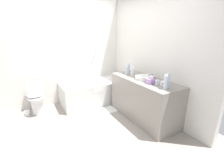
# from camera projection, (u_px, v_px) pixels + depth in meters

# --- Properties ---
(ground_plane) EXTENTS (4.05, 4.05, 0.00)m
(ground_plane) POSITION_uv_depth(u_px,v_px,m) (84.00, 126.00, 2.98)
(ground_plane) COLOR #9E9389
(wall_back_tiled) EXTENTS (3.45, 0.10, 2.57)m
(wall_back_tiled) POSITION_uv_depth(u_px,v_px,m) (61.00, 52.00, 3.75)
(wall_back_tiled) COLOR silver
(wall_back_tiled) RESTS_ON ground_plane
(wall_right_mirror) EXTENTS (0.10, 3.09, 2.57)m
(wall_right_mirror) POSITION_uv_depth(u_px,v_px,m) (151.00, 54.00, 3.32)
(wall_right_mirror) COLOR silver
(wall_right_mirror) RESTS_ON ground_plane
(bathtub) EXTENTS (1.64, 0.78, 1.33)m
(bathtub) POSITION_uv_depth(u_px,v_px,m) (94.00, 91.00, 3.99)
(bathtub) COLOR silver
(bathtub) RESTS_ON ground_plane
(toilet) EXTENTS (0.38, 0.51, 0.70)m
(toilet) POSITION_uv_depth(u_px,v_px,m) (36.00, 98.00, 3.40)
(toilet) COLOR white
(toilet) RESTS_ON ground_plane
(vanity_counter) EXTENTS (0.63, 1.55, 0.84)m
(vanity_counter) POSITION_uv_depth(u_px,v_px,m) (143.00, 99.00, 3.20)
(vanity_counter) COLOR gray
(vanity_counter) RESTS_ON ground_plane
(sink_basin) EXTENTS (0.36, 0.36, 0.06)m
(sink_basin) POSITION_uv_depth(u_px,v_px,m) (144.00, 78.00, 3.06)
(sink_basin) COLOR white
(sink_basin) RESTS_ON vanity_counter
(sink_faucet) EXTENTS (0.13, 0.15, 0.08)m
(sink_faucet) POSITION_uv_depth(u_px,v_px,m) (152.00, 76.00, 3.16)
(sink_faucet) COLOR #A3A3A9
(sink_faucet) RESTS_ON vanity_counter
(water_bottle_0) EXTENTS (0.07, 0.07, 0.25)m
(water_bottle_0) POSITION_uv_depth(u_px,v_px,m) (166.00, 82.00, 2.48)
(water_bottle_0) COLOR silver
(water_bottle_0) RESTS_ON vanity_counter
(water_bottle_1) EXTENTS (0.06, 0.06, 0.18)m
(water_bottle_1) POSITION_uv_depth(u_px,v_px,m) (133.00, 72.00, 3.28)
(water_bottle_1) COLOR silver
(water_bottle_1) RESTS_ON vanity_counter
(water_bottle_2) EXTENTS (0.06, 0.06, 0.19)m
(water_bottle_2) POSITION_uv_depth(u_px,v_px,m) (127.00, 71.00, 3.40)
(water_bottle_2) COLOR silver
(water_bottle_2) RESTS_ON vanity_counter
(water_bottle_3) EXTENTS (0.06, 0.06, 0.25)m
(water_bottle_3) POSITION_uv_depth(u_px,v_px,m) (129.00, 69.00, 3.47)
(water_bottle_3) COLOR silver
(water_bottle_3) RESTS_ON vanity_counter
(water_bottle_4) EXTENTS (0.06, 0.06, 0.25)m
(water_bottle_4) POSITION_uv_depth(u_px,v_px,m) (168.00, 81.00, 2.55)
(water_bottle_4) COLOR silver
(water_bottle_4) RESTS_ON vanity_counter
(drinking_glass_0) EXTENTS (0.07, 0.07, 0.08)m
(drinking_glass_0) POSITION_uv_depth(u_px,v_px,m) (157.00, 82.00, 2.72)
(drinking_glass_0) COLOR white
(drinking_glass_0) RESTS_ON vanity_counter
(drinking_glass_1) EXTENTS (0.08, 0.08, 0.08)m
(drinking_glass_1) POSITION_uv_depth(u_px,v_px,m) (163.00, 84.00, 2.66)
(drinking_glass_1) COLOR white
(drinking_glass_1) RESTS_ON vanity_counter
(tissue_box) EXTENTS (0.12, 0.12, 0.09)m
(tissue_box) POSITION_uv_depth(u_px,v_px,m) (150.00, 81.00, 2.79)
(tissue_box) COLOR #C092DC
(tissue_box) RESTS_ON vanity_counter
(bath_mat) EXTENTS (0.64, 0.33, 0.01)m
(bath_mat) POSITION_uv_depth(u_px,v_px,m) (106.00, 110.00, 3.60)
(bath_mat) COLOR white
(bath_mat) RESTS_ON ground_plane
(toilet_paper_roll) EXTENTS (0.11, 0.11, 0.11)m
(toilet_paper_roll) POSITION_uv_depth(u_px,v_px,m) (27.00, 113.00, 3.38)
(toilet_paper_roll) COLOR white
(toilet_paper_roll) RESTS_ON ground_plane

